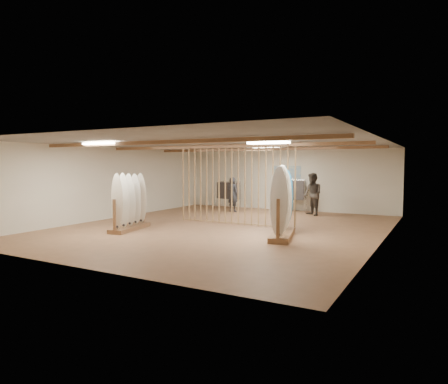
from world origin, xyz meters
The scene contains 16 objects.
floor centered at (0.00, 0.00, 0.00)m, with size 12.00×12.00×0.00m, color #946847.
ceiling centered at (0.00, 0.00, 2.80)m, with size 12.00×12.00×0.00m, color gray.
wall_back centered at (0.00, 6.00, 1.40)m, with size 12.00×12.00×0.00m, color white.
wall_front centered at (0.00, -6.00, 1.40)m, with size 12.00×12.00×0.00m, color white.
wall_left centered at (-5.00, 0.00, 1.40)m, with size 12.00×12.00×0.00m, color white.
wall_right centered at (5.00, 0.00, 1.40)m, with size 12.00×12.00×0.00m, color white.
ceiling_slats centered at (0.00, 0.00, 2.72)m, with size 9.50×6.12×0.10m, color #89603E.
light_panels centered at (0.00, 0.00, 2.74)m, with size 1.20×0.35×0.06m, color white.
bamboo_partition centered at (0.00, 0.80, 1.40)m, with size 4.45×0.05×2.78m.
poster centered at (0.00, 5.98, 1.60)m, with size 1.40×0.03×0.90m, color #3573BA.
rack_left centered at (-2.45, -1.88, 0.61)m, with size 0.86×1.94×1.79m.
rack_right centered at (2.36, -0.77, 0.69)m, with size 1.06×2.19×2.02m.
clothing_rack_a centered at (-2.48, 4.88, 0.88)m, with size 1.23×0.62×1.36m.
clothing_rack_b centered at (0.42, 5.40, 0.97)m, with size 1.39×0.41×1.49m.
shopper_a centered at (-1.83, 4.13, 0.88)m, with size 0.64×0.44×1.76m, color #292A31.
shopper_b centered at (1.68, 4.54, 1.00)m, with size 0.97×0.76×2.01m, color #3A332C.
Camera 1 is at (6.43, -11.63, 2.13)m, focal length 32.00 mm.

